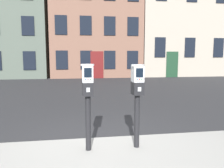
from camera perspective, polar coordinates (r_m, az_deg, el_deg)
The scene contains 6 objects.
ground_plane at distance 4.31m, azimuth -3.20°, elevation -16.17°, with size 160.00×160.00×0.00m, color #28282B.
parking_meter_near_kerb at distance 3.65m, azimuth -6.23°, elevation -1.93°, with size 0.22×0.25×1.44m.
parking_meter_twin_adjacent at distance 3.77m, azimuth 6.49°, elevation -1.75°, with size 0.22×0.25×1.43m.
townhouse_brownstone at distance 21.14m, azimuth -26.01°, elevation 15.53°, with size 7.22×5.26×10.13m.
townhouse_cream_stone at distance 20.93m, azimuth -4.48°, elevation 16.71°, with size 7.36×6.40×10.43m.
townhouse_grey_stucco at distance 22.52m, azimuth 16.56°, elevation 19.46°, with size 7.73×5.16×13.28m.
Camera 1 is at (-0.37, -3.94, 1.70)m, focal length 35.74 mm.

